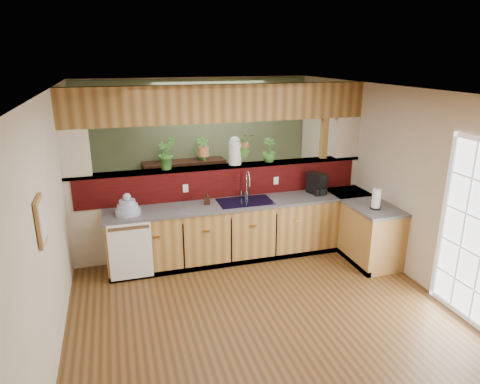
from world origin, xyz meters
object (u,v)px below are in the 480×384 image
object	(u,v)px
faucet	(247,183)
coffee_maker	(317,184)
paper_towel	(376,199)
shelving_console	(185,187)
glass_jar	(235,150)
soap_dispenser	(207,198)
dish_stack	(128,208)

from	to	relation	value
faucet	coffee_maker	bearing A→B (deg)	-5.72
paper_towel	shelving_console	xyz separation A→B (m)	(-2.25, 3.11, -0.54)
paper_towel	shelving_console	size ratio (longest dim) A/B	0.19
coffee_maker	glass_jar	xyz separation A→B (m)	(-1.26, 0.33, 0.55)
soap_dispenser	dish_stack	bearing A→B (deg)	-175.36
dish_stack	paper_towel	world-z (taller)	paper_towel
glass_jar	shelving_console	xyz separation A→B (m)	(-0.49, 1.90, -1.11)
coffee_maker	glass_jar	size ratio (longest dim) A/B	0.77
shelving_console	coffee_maker	bearing A→B (deg)	-54.73
dish_stack	coffee_maker	distance (m)	2.92
coffee_maker	glass_jar	distance (m)	1.41
faucet	shelving_console	size ratio (longest dim) A/B	0.27
faucet	shelving_console	world-z (taller)	faucet
paper_towel	glass_jar	xyz separation A→B (m)	(-1.75, 1.21, 0.57)
faucet	paper_towel	distance (m)	1.90
faucet	shelving_console	distance (m)	2.29
soap_dispenser	shelving_console	world-z (taller)	soap_dispenser
dish_stack	coffee_maker	size ratio (longest dim) A/B	1.04
dish_stack	coffee_maker	world-z (taller)	coffee_maker
faucet	coffee_maker	size ratio (longest dim) A/B	1.29
dish_stack	soap_dispenser	bearing A→B (deg)	4.64
paper_towel	shelving_console	world-z (taller)	paper_towel
soap_dispenser	shelving_console	distance (m)	2.28
dish_stack	glass_jar	size ratio (longest dim) A/B	0.80
coffee_maker	paper_towel	xyz separation A→B (m)	(0.50, -0.88, -0.01)
glass_jar	faucet	bearing A→B (deg)	-59.24
paper_towel	dish_stack	bearing A→B (deg)	167.12
soap_dispenser	coffee_maker	bearing A→B (deg)	0.07
dish_stack	shelving_console	size ratio (longest dim) A/B	0.22
coffee_maker	soap_dispenser	bearing A→B (deg)	158.04
coffee_maker	glass_jar	bearing A→B (deg)	143.29
glass_jar	coffee_maker	bearing A→B (deg)	-14.67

